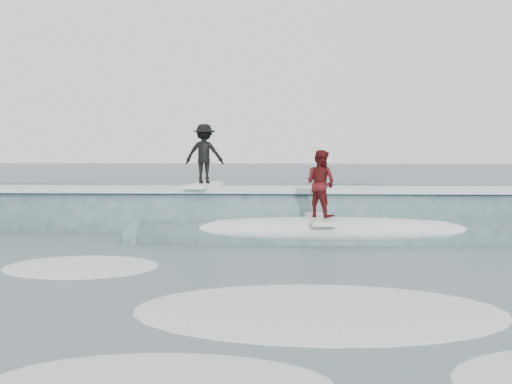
{
  "coord_description": "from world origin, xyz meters",
  "views": [
    {
      "loc": [
        0.63,
        -9.9,
        2.19
      ],
      "look_at": [
        0.0,
        4.63,
        1.1
      ],
      "focal_mm": 40.0,
      "sensor_mm": 36.0,
      "label": 1
    }
  ],
  "objects": [
    {
      "name": "ground",
      "position": [
        0.0,
        0.0,
        0.0
      ],
      "size": [
        160.0,
        160.0,
        0.0
      ],
      "primitive_type": "plane",
      "color": "#3F505D",
      "rests_on": "ground"
    },
    {
      "name": "breaking_wave",
      "position": [
        0.27,
        5.3,
        0.05
      ],
      "size": [
        20.2,
        3.87,
        2.19
      ],
      "color": "#335656",
      "rests_on": "ground"
    },
    {
      "name": "surfer_black",
      "position": [
        -1.46,
        5.63,
        1.99
      ],
      "size": [
        1.09,
        2.06,
        1.72
      ],
      "color": "white",
      "rests_on": "ground"
    },
    {
      "name": "surfer_red",
      "position": [
        1.56,
        3.43,
        1.28
      ],
      "size": [
        0.97,
        2.03,
        1.67
      ],
      "color": "silver",
      "rests_on": "ground"
    },
    {
      "name": "whitewater",
      "position": [
        0.89,
        -2.35,
        0.0
      ],
      "size": [
        15.6,
        7.37,
        0.1
      ],
      "color": "silver",
      "rests_on": "ground"
    },
    {
      "name": "far_swells",
      "position": [
        -1.42,
        17.65,
        0.0
      ],
      "size": [
        43.46,
        8.65,
        0.8
      ],
      "color": "#335656",
      "rests_on": "ground"
    }
  ]
}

